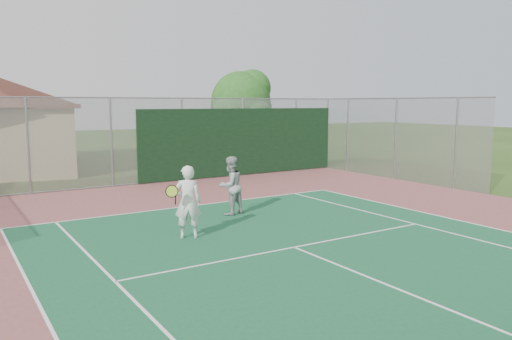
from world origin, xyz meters
The scene contains 5 objects.
back_fence centered at (2.11, 16.98, 1.67)m, with size 20.08×0.11×3.53m.
side_fence_right centered at (10.00, 12.50, 1.75)m, with size 0.08×9.00×3.50m.
tree centered at (6.39, 19.37, 3.27)m, with size 3.57×3.38×4.98m.
player_white_front centered at (-1.69, 8.46, 0.90)m, with size 1.08×0.70×1.79m.
player_grey_back centered at (0.47, 10.16, 0.86)m, with size 0.97×0.83×1.72m.
Camera 1 is at (-6.66, -2.45, 3.28)m, focal length 35.00 mm.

